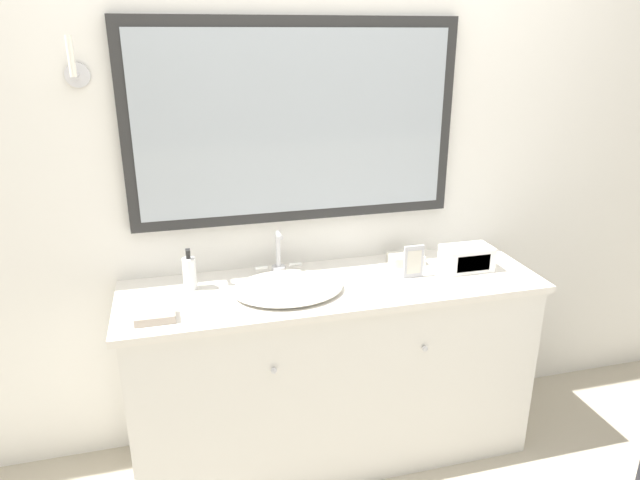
# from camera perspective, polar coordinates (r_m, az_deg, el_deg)

# --- Properties ---
(wall_back) EXTENTS (8.00, 0.18, 2.55)m
(wall_back) POSITION_cam_1_polar(r_m,az_deg,el_deg) (2.52, -0.45, 7.38)
(wall_back) COLOR white
(wall_back) RESTS_ON ground_plane
(vanity_counter) EXTENTS (1.76, 0.53, 0.85)m
(vanity_counter) POSITION_cam_1_polar(r_m,az_deg,el_deg) (2.59, 1.33, -12.90)
(vanity_counter) COLOR silver
(vanity_counter) RESTS_ON ground_plane
(sink_basin) EXTENTS (0.45, 0.41, 0.20)m
(sink_basin) POSITION_cam_1_polar(r_m,az_deg,el_deg) (2.32, -3.26, -4.65)
(sink_basin) COLOR silver
(sink_basin) RESTS_ON vanity_counter
(soap_bottle) EXTENTS (0.05, 0.06, 0.18)m
(soap_bottle) POSITION_cam_1_polar(r_m,az_deg,el_deg) (2.38, -12.92, -3.20)
(soap_bottle) COLOR white
(soap_bottle) RESTS_ON vanity_counter
(appliance_box) EXTENTS (0.22, 0.13, 0.11)m
(appliance_box) POSITION_cam_1_polar(r_m,az_deg,el_deg) (2.59, 14.46, -1.78)
(appliance_box) COLOR white
(appliance_box) RESTS_ON vanity_counter
(picture_frame) EXTENTS (0.09, 0.01, 0.14)m
(picture_frame) POSITION_cam_1_polar(r_m,az_deg,el_deg) (2.46, 9.34, -2.15)
(picture_frame) COLOR #B2B2B7
(picture_frame) RESTS_ON vanity_counter
(hand_towel_near_sink) EXTENTS (0.15, 0.10, 0.03)m
(hand_towel_near_sink) POSITION_cam_1_polar(r_m,az_deg,el_deg) (2.18, -16.17, -7.32)
(hand_towel_near_sink) COLOR #B7A899
(hand_towel_near_sink) RESTS_ON vanity_counter
(hand_towel_far_corner) EXTENTS (0.15, 0.11, 0.04)m
(hand_towel_far_corner) POSITION_cam_1_polar(r_m,az_deg,el_deg) (2.62, 8.57, -1.86)
(hand_towel_far_corner) COLOR silver
(hand_towel_far_corner) RESTS_ON vanity_counter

